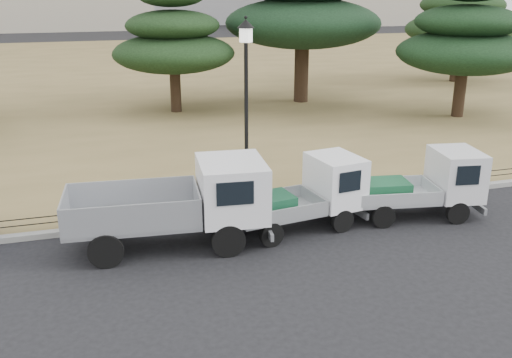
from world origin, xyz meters
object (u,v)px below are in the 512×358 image
object	(u,v)px
truck_kei_rear	(425,184)
truck_kei_front	(307,194)
street_lamp	(246,84)
truck_large	(180,201)

from	to	relation	value
truck_kei_rear	truck_kei_front	bearing A→B (deg)	-173.98
truck_kei_rear	street_lamp	bearing A→B (deg)	168.65
truck_kei_front	street_lamp	world-z (taller)	street_lamp
truck_kei_rear	street_lamp	xyz separation A→B (m)	(-4.85, 1.78, 2.83)
truck_large	truck_kei_rear	xyz separation A→B (m)	(7.10, -0.01, -0.25)
truck_kei_rear	street_lamp	size ratio (longest dim) A/B	0.72
truck_large	street_lamp	world-z (taller)	street_lamp
truck_large	truck_kei_front	size ratio (longest dim) A/B	1.34
truck_kei_front	street_lamp	xyz separation A→B (m)	(-1.27, 1.61, 2.83)
truck_kei_rear	truck_large	bearing A→B (deg)	-171.30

